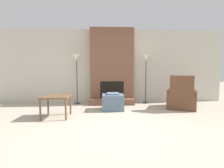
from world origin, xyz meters
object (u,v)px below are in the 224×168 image
object	(u,v)px
ottoman	(113,102)
armchair	(181,99)
floor_lamp_right	(146,61)
floor_lamp_left	(77,61)
side_table	(56,99)

from	to	relation	value
ottoman	armchair	xyz separation A→B (m)	(2.08, 0.07, 0.07)
ottoman	floor_lamp_right	bearing A→B (deg)	38.63
floor_lamp_left	floor_lamp_right	distance (m)	2.39
armchair	floor_lamp_right	size ratio (longest dim) A/B	0.63
side_table	floor_lamp_left	world-z (taller)	floor_lamp_left
ottoman	side_table	world-z (taller)	side_table
side_table	floor_lamp_left	bearing A→B (deg)	81.44
armchair	floor_lamp_right	xyz separation A→B (m)	(-0.89, 0.88, 1.18)
ottoman	floor_lamp_right	world-z (taller)	floor_lamp_right
ottoman	side_table	xyz separation A→B (m)	(-1.45, -0.73, 0.24)
floor_lamp_left	floor_lamp_right	size ratio (longest dim) A/B	1.00
ottoman	armchair	bearing A→B (deg)	2.02
floor_lamp_left	floor_lamp_right	world-z (taller)	same
ottoman	floor_lamp_left	xyz separation A→B (m)	(-1.19, 0.95, 1.25)
floor_lamp_right	ottoman	bearing A→B (deg)	-141.37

